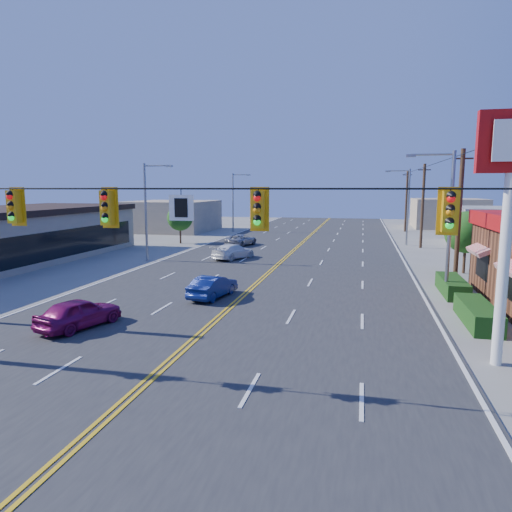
% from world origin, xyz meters
% --- Properties ---
extents(ground, '(160.00, 160.00, 0.00)m').
position_xyz_m(ground, '(0.00, 0.00, 0.00)').
color(ground, gray).
rests_on(ground, ground).
extents(road, '(20.00, 120.00, 0.06)m').
position_xyz_m(road, '(0.00, 20.00, 0.03)').
color(road, '#2D2D30').
rests_on(road, ground).
extents(signal_span, '(24.32, 0.34, 9.00)m').
position_xyz_m(signal_span, '(-0.12, 0.00, 4.89)').
color(signal_span, '#47301E').
rests_on(signal_span, ground).
extents(kfc_pylon, '(2.20, 0.36, 8.50)m').
position_xyz_m(kfc_pylon, '(11.00, 4.00, 6.04)').
color(kfc_pylon, white).
rests_on(kfc_pylon, ground).
extents(streetlight_se, '(2.55, 0.25, 8.00)m').
position_xyz_m(streetlight_se, '(10.79, 14.00, 4.51)').
color(streetlight_se, gray).
rests_on(streetlight_se, ground).
extents(streetlight_ne, '(2.55, 0.25, 8.00)m').
position_xyz_m(streetlight_ne, '(10.79, 38.00, 4.51)').
color(streetlight_ne, gray).
rests_on(streetlight_ne, ground).
extents(streetlight_sw, '(2.55, 0.25, 8.00)m').
position_xyz_m(streetlight_sw, '(-10.79, 22.00, 4.51)').
color(streetlight_sw, gray).
rests_on(streetlight_sw, ground).
extents(streetlight_nw, '(2.55, 0.25, 8.00)m').
position_xyz_m(streetlight_nw, '(-10.79, 48.00, 4.51)').
color(streetlight_nw, gray).
rests_on(streetlight_nw, ground).
extents(utility_pole_near, '(0.28, 0.28, 8.40)m').
position_xyz_m(utility_pole_near, '(12.20, 18.00, 4.20)').
color(utility_pole_near, '#47301E').
rests_on(utility_pole_near, ground).
extents(utility_pole_mid, '(0.28, 0.28, 8.40)m').
position_xyz_m(utility_pole_mid, '(12.20, 36.00, 4.20)').
color(utility_pole_mid, '#47301E').
rests_on(utility_pole_mid, ground).
extents(utility_pole_far, '(0.28, 0.28, 8.40)m').
position_xyz_m(utility_pole_far, '(12.20, 54.00, 4.20)').
color(utility_pole_far, '#47301E').
rests_on(utility_pole_far, ground).
extents(tree_kfc_rear, '(2.94, 2.94, 4.41)m').
position_xyz_m(tree_kfc_rear, '(13.50, 22.00, 2.93)').
color(tree_kfc_rear, '#47301E').
rests_on(tree_kfc_rear, ground).
extents(tree_west, '(2.80, 2.80, 4.20)m').
position_xyz_m(tree_west, '(-13.00, 34.00, 2.79)').
color(tree_west, '#47301E').
rests_on(tree_west, ground).
extents(bld_west_far, '(11.00, 12.00, 4.20)m').
position_xyz_m(bld_west_far, '(-20.00, 48.00, 2.10)').
color(bld_west_far, tan).
rests_on(bld_west_far, ground).
extents(bld_east_far, '(10.00, 10.00, 4.40)m').
position_xyz_m(bld_east_far, '(19.00, 62.00, 2.20)').
color(bld_east_far, tan).
rests_on(bld_east_far, ground).
extents(car_magenta, '(2.58, 4.08, 1.29)m').
position_xyz_m(car_magenta, '(-5.38, 4.30, 0.65)').
color(car_magenta, '#820E54').
rests_on(car_magenta, ground).
extents(car_blue, '(1.91, 3.87, 1.22)m').
position_xyz_m(car_blue, '(-1.51, 10.81, 0.61)').
color(car_blue, navy).
rests_on(car_blue, ground).
extents(car_white, '(3.35, 4.68, 1.26)m').
position_xyz_m(car_white, '(-4.24, 24.40, 0.63)').
color(car_white, white).
rests_on(car_white, ground).
extents(car_silver, '(2.96, 4.53, 1.16)m').
position_xyz_m(car_silver, '(-5.93, 33.31, 0.58)').
color(car_silver, '#9E9EA3').
rests_on(car_silver, ground).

